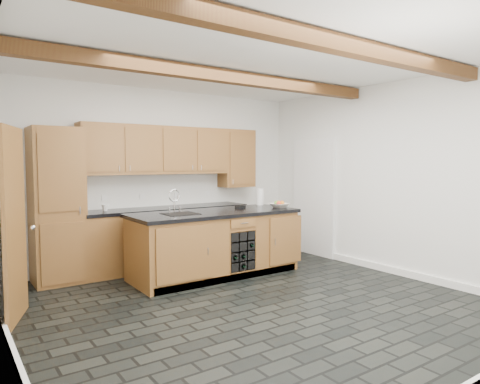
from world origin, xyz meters
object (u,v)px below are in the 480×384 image
object	(u,v)px
kitchen_scale	(240,207)
fruit_bowl	(279,205)
paper_towel	(260,197)
island	(216,243)

from	to	relation	value
kitchen_scale	fruit_bowl	distance (m)	0.61
kitchen_scale	paper_towel	xyz separation A→B (m)	(0.54, 0.20, 0.11)
island	fruit_bowl	world-z (taller)	fruit_bowl
fruit_bowl	paper_towel	world-z (taller)	paper_towel
island	fruit_bowl	size ratio (longest dim) A/B	8.72
island	kitchen_scale	bearing A→B (deg)	16.65
paper_towel	island	bearing A→B (deg)	-161.36
kitchen_scale	fruit_bowl	xyz separation A→B (m)	(0.53, -0.31, 0.01)
kitchen_scale	paper_towel	size ratio (longest dim) A/B	0.65
island	paper_towel	world-z (taller)	paper_towel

